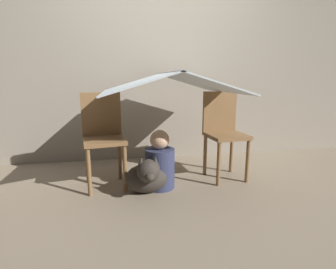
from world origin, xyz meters
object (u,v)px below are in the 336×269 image
at_px(chair_right, 224,130).
at_px(person_front, 160,164).
at_px(dog, 147,176).
at_px(chair_left, 103,135).

relative_size(chair_right, person_front, 1.60).
relative_size(person_front, dog, 1.33).
bearing_deg(person_front, chair_right, 14.15).
xyz_separation_m(chair_left, dog, (0.37, -0.29, -0.32)).
bearing_deg(dog, chair_left, 142.26).
bearing_deg(dog, person_front, 42.10).
height_order(person_front, dog, person_front).
relative_size(chair_left, person_front, 1.60).
xyz_separation_m(chair_right, dog, (-0.80, -0.29, -0.32)).
distance_m(person_front, dog, 0.19).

